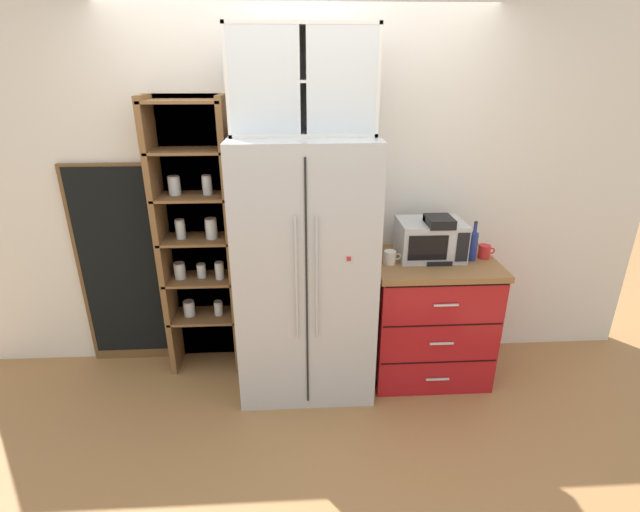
# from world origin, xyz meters

# --- Properties ---
(ground_plane) EXTENTS (10.79, 10.79, 0.00)m
(ground_plane) POSITION_xyz_m (0.00, 0.00, 0.00)
(ground_plane) COLOR #9E7042
(wall_back_cream) EXTENTS (5.08, 0.10, 2.55)m
(wall_back_cream) POSITION_xyz_m (0.00, 0.40, 1.27)
(wall_back_cream) COLOR silver
(wall_back_cream) RESTS_ON ground
(refrigerator) EXTENTS (0.89, 0.72, 1.75)m
(refrigerator) POSITION_xyz_m (0.00, -0.00, 0.87)
(refrigerator) COLOR #B7BABF
(refrigerator) RESTS_ON ground
(pantry_shelf_column) EXTENTS (0.56, 0.32, 1.97)m
(pantry_shelf_column) POSITION_xyz_m (-0.74, 0.27, 1.01)
(pantry_shelf_column) COLOR brown
(pantry_shelf_column) RESTS_ON ground
(counter_cabinet) EXTENTS (0.84, 0.65, 0.90)m
(counter_cabinet) POSITION_xyz_m (0.89, 0.04, 0.45)
(counter_cabinet) COLOR #A8161C
(counter_cabinet) RESTS_ON ground
(microwave) EXTENTS (0.44, 0.33, 0.26)m
(microwave) POSITION_xyz_m (0.86, 0.09, 1.03)
(microwave) COLOR #B7BABF
(microwave) RESTS_ON counter_cabinet
(coffee_maker) EXTENTS (0.17, 0.20, 0.31)m
(coffee_maker) POSITION_xyz_m (0.89, 0.05, 1.06)
(coffee_maker) COLOR black
(coffee_maker) RESTS_ON counter_cabinet
(mug_cream) EXTENTS (0.12, 0.08, 0.09)m
(mug_cream) POSITION_xyz_m (0.57, -0.01, 0.95)
(mug_cream) COLOR silver
(mug_cream) RESTS_ON counter_cabinet
(mug_red) EXTENTS (0.12, 0.08, 0.09)m
(mug_red) POSITION_xyz_m (1.24, 0.05, 0.95)
(mug_red) COLOR red
(mug_red) RESTS_ON counter_cabinet
(bottle_cobalt) EXTENTS (0.06, 0.06, 0.27)m
(bottle_cobalt) POSITION_xyz_m (1.14, 0.02, 1.02)
(bottle_cobalt) COLOR navy
(bottle_cobalt) RESTS_ON counter_cabinet
(upper_cabinet) EXTENTS (0.85, 0.32, 0.61)m
(upper_cabinet) POSITION_xyz_m (0.00, 0.05, 2.05)
(upper_cabinet) COLOR silver
(upper_cabinet) RESTS_ON refrigerator
(chalkboard_menu) EXTENTS (0.60, 0.04, 1.53)m
(chalkboard_menu) POSITION_xyz_m (-1.34, 0.33, 0.77)
(chalkboard_menu) COLOR brown
(chalkboard_menu) RESTS_ON ground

